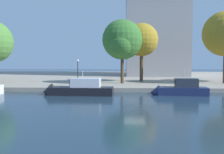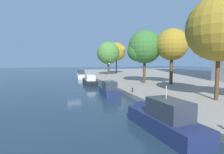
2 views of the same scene
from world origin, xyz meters
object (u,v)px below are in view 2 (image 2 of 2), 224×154
at_px(motor_yacht_0, 81,75).
at_px(tree_1, 219,28).
at_px(motor_yacht_2, 108,91).
at_px(tree_3, 144,48).
at_px(lamp_post, 109,71).
at_px(mooring_bollard_1, 132,90).
at_px(motor_yacht_3, 160,119).
at_px(tree_5, 117,51).
at_px(tree_0, 172,44).
at_px(motor_yacht_1, 89,81).
at_px(tree_2, 109,53).

bearing_deg(motor_yacht_0, tree_1, -160.58).
distance_m(motor_yacht_2, tree_3, 14.98).
bearing_deg(tree_1, lamp_post, -165.58).
bearing_deg(motor_yacht_0, mooring_bollard_1, -169.78).
height_order(motor_yacht_3, mooring_bollard_1, motor_yacht_3).
distance_m(tree_1, tree_5, 46.24).
height_order(motor_yacht_2, tree_0, tree_0).
relative_size(motor_yacht_1, lamp_post, 2.33).
xyz_separation_m(mooring_bollard_1, tree_2, (-32.89, 5.81, 6.91)).
relative_size(motor_yacht_2, tree_3, 0.68).
bearing_deg(motor_yacht_1, motor_yacht_0, 1.92).
height_order(motor_yacht_1, tree_3, tree_3).
relative_size(motor_yacht_0, motor_yacht_2, 1.32).
bearing_deg(motor_yacht_2, tree_5, -17.06).
xyz_separation_m(motor_yacht_2, tree_2, (-30.73, 9.09, 7.34)).
bearing_deg(motor_yacht_2, tree_1, -129.57).
bearing_deg(tree_1, tree_5, 176.32).
relative_size(motor_yacht_3, tree_0, 0.78).
height_order(motor_yacht_2, tree_3, tree_3).
distance_m(lamp_post, tree_5, 23.96).
bearing_deg(tree_3, tree_1, 1.66).
bearing_deg(motor_yacht_3, mooring_bollard_1, -17.61).
distance_m(lamp_post, tree_3, 10.35).
relative_size(tree_1, tree_3, 1.13).
height_order(motor_yacht_1, tree_1, tree_1).
relative_size(motor_yacht_0, tree_1, 0.80).
bearing_deg(tree_5, motor_yacht_2, -21.13).
bearing_deg(motor_yacht_1, lamp_post, -78.11).
distance_m(mooring_bollard_1, tree_2, 34.10).
bearing_deg(mooring_bollard_1, motor_yacht_3, -14.53).
bearing_deg(motor_yacht_3, motor_yacht_1, -2.25).
height_order(motor_yacht_3, lamp_post, lamp_post).
bearing_deg(mooring_bollard_1, tree_0, 118.28).
bearing_deg(mooring_bollard_1, motor_yacht_0, -173.41).
bearing_deg(motor_yacht_2, mooring_bollard_1, -119.33).
xyz_separation_m(motor_yacht_1, tree_3, (5.91, 10.90, 7.46)).
bearing_deg(lamp_post, motor_yacht_0, -161.93).
xyz_separation_m(motor_yacht_1, mooring_bollard_1, (15.86, 3.84, 0.34)).
relative_size(motor_yacht_3, tree_5, 0.78).
relative_size(motor_yacht_2, motor_yacht_3, 0.87).
height_order(mooring_bollard_1, tree_5, tree_5).
xyz_separation_m(mooring_bollard_1, tree_3, (-9.94, 7.06, 7.11)).
relative_size(tree_0, tree_2, 1.02).
height_order(motor_yacht_2, tree_2, tree_2).
xyz_separation_m(motor_yacht_3, tree_1, (-4.98, 11.00, 8.54)).
distance_m(lamp_post, tree_2, 17.60).
relative_size(tree_0, tree_1, 0.88).
height_order(motor_yacht_3, tree_0, tree_0).
xyz_separation_m(tree_1, tree_3, (-18.14, -0.53, -1.24)).
bearing_deg(motor_yacht_1, motor_yacht_3, -176.52).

